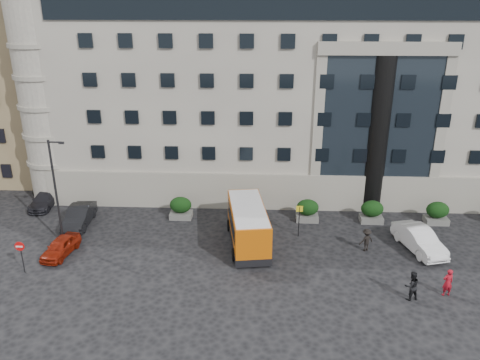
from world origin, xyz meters
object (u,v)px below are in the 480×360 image
object	(u,v)px
pedestrian_b	(411,286)
hedge_d	(372,211)
hedge_b	(244,209)
parked_car_d	(54,183)
hedge_c	(307,210)
hedge_e	(437,213)
white_taxi	(419,240)
pedestrian_a	(448,282)
parked_car_a	(61,247)
street_lamp	(56,189)
parked_car_b	(79,216)
parked_car_c	(44,200)
minibus	(248,224)
bus_stop_sign	(299,216)
no_entry_sign	(21,251)
red_truck	(99,172)
pedestrian_c	(366,240)
hedge_a	(181,208)

from	to	relation	value
pedestrian_b	hedge_d	bearing A→B (deg)	-104.87
hedge_b	parked_car_d	bearing A→B (deg)	163.32
hedge_c	hedge_e	world-z (taller)	same
hedge_d	white_taxi	size ratio (longest dim) A/B	0.37
pedestrian_a	parked_car_a	bearing A→B (deg)	-19.01
street_lamp	pedestrian_a	bearing A→B (deg)	-11.50
parked_car_b	parked_car_c	bearing A→B (deg)	138.01
minibus	parked_car_d	size ratio (longest dim) A/B	1.37
bus_stop_sign	hedge_b	bearing A→B (deg)	146.93
minibus	parked_car_b	distance (m)	13.82
white_taxi	pedestrian_a	bearing A→B (deg)	-105.75
parked_car_c	white_taxi	bearing A→B (deg)	-14.72
bus_stop_sign	no_entry_sign	xyz separation A→B (m)	(-18.50, -6.04, -0.08)
hedge_b	pedestrian_b	distance (m)	14.90
red_truck	parked_car_c	distance (m)	5.75
white_taxi	pedestrian_c	bearing A→B (deg)	168.76
bus_stop_sign	minibus	bearing A→B (deg)	-159.98
parked_car_c	hedge_d	bearing A→B (deg)	-6.72
hedge_c	parked_car_a	size ratio (longest dim) A/B	0.50
parked_car_a	pedestrian_b	world-z (taller)	pedestrian_b
minibus	white_taxi	world-z (taller)	minibus
bus_stop_sign	parked_car_d	size ratio (longest dim) A/B	0.47
pedestrian_a	pedestrian_c	bearing A→B (deg)	-65.20
parked_car_a	pedestrian_a	world-z (taller)	pedestrian_a
hedge_b	pedestrian_a	xyz separation A→B (m)	(12.80, -10.08, -0.02)
hedge_d	no_entry_sign	distance (m)	26.15
hedge_d	parked_car_c	world-z (taller)	hedge_d
red_truck	parked_car_b	xyz separation A→B (m)	(0.95, -7.92, -0.84)
hedge_d	white_taxi	xyz separation A→B (m)	(2.42, -4.46, -0.11)
parked_car_c	parked_car_d	world-z (taller)	parked_car_d
pedestrian_a	parked_car_d	bearing A→B (deg)	-37.38
pedestrian_a	hedge_a	bearing A→B (deg)	-40.01
no_entry_sign	parked_car_d	bearing A→B (deg)	105.63
hedge_d	bus_stop_sign	world-z (taller)	bus_stop_sign
hedge_a	hedge_e	world-z (taller)	same
white_taxi	parked_car_b	bearing A→B (deg)	158.38
parked_car_a	pedestrian_a	distance (m)	25.77
hedge_c	red_truck	world-z (taller)	red_truck
hedge_d	red_truck	bearing A→B (deg)	165.75
hedge_a	parked_car_a	bearing A→B (deg)	-139.60
hedge_a	parked_car_d	world-z (taller)	hedge_a
hedge_a	hedge_c	distance (m)	10.40
parked_car_c	hedge_b	bearing A→B (deg)	-8.81
hedge_a	bus_stop_sign	size ratio (longest dim) A/B	0.73
hedge_d	street_lamp	bearing A→B (deg)	-168.47
hedge_b	white_taxi	bearing A→B (deg)	-19.20
hedge_e	parked_car_b	world-z (taller)	hedge_e
parked_car_a	pedestrian_c	xyz separation A→B (m)	(21.69, 1.63, 0.23)
pedestrian_a	pedestrian_c	distance (m)	6.54
hedge_a	hedge_d	size ratio (longest dim) A/B	1.00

